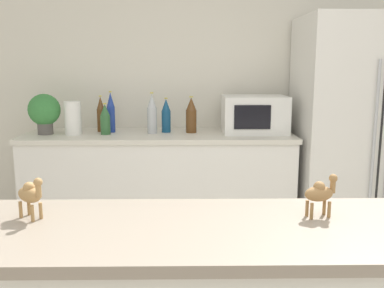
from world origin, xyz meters
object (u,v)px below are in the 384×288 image
Objects in this scene: back_bottle_2 at (105,120)px; back_bottle_4 at (166,116)px; potted_plant at (44,111)px; camel_figurine_second at (320,193)px; camel_figurine at (30,194)px; microwave at (254,114)px; back_bottle_3 at (111,113)px; refrigerator at (360,138)px; back_bottle_1 at (191,115)px; paper_towel_roll at (73,118)px; back_bottle_0 at (101,115)px; back_bottle_5 at (152,114)px.

back_bottle_4 reaches higher than back_bottle_2.
camel_figurine_second is (1.48, -1.85, -0.07)m from potted_plant.
camel_figurine is at bearing -86.86° from back_bottle_2.
potted_plant is at bearing 178.69° from back_bottle_2.
potted_plant reaches higher than microwave.
back_bottle_3 is 2.19m from camel_figurine_second.
refrigerator is 0.81m from microwave.
back_bottle_4 is (-0.19, 0.02, -0.01)m from back_bottle_1.
back_bottle_3 reaches higher than paper_towel_roll.
refrigerator is at bearing -4.05° from back_bottle_4.
potted_plant is 2.11× the size of camel_figurine.
back_bottle_0 is at bearing 175.79° from refrigerator.
microwave is at bearing 3.59° from back_bottle_2.
back_bottle_2 is (-1.12, -0.07, -0.03)m from microwave.
refrigerator is at bearing 64.42° from camel_figurine_second.
back_bottle_1 is 0.88× the size of back_bottle_3.
paper_towel_roll is 0.23m from back_bottle_0.
back_bottle_3 is at bearing -20.74° from back_bottle_0.
back_bottle_4 is 0.12m from back_bottle_5.
paper_towel_roll is at bearing 179.96° from refrigerator.
back_bottle_2 is at bearing -173.20° from back_bottle_1.
potted_plant is 0.63× the size of microwave.
camel_figurine is at bearing -87.78° from back_bottle_3.
refrigerator is 1.47m from back_bottle_4.
back_bottle_2 is 0.88× the size of back_bottle_4.
potted_plant is 1.09× the size of back_bottle_1.
camel_figurine_second is (1.01, -1.94, -0.05)m from back_bottle_3.
back_bottle_3 is at bearing 178.68° from back_bottle_4.
camel_figurine is (0.08, -1.95, -0.05)m from back_bottle_3.
back_bottle_0 is (0.39, 0.13, -0.04)m from potted_plant.
potted_plant is 1.57m from microwave.
back_bottle_5 reaches higher than back_bottle_1.
paper_towel_roll is 0.24m from back_bottle_2.
back_bottle_1 reaches higher than back_bottle_4.
refrigerator is at bearing -2.00° from back_bottle_5.
paper_towel_roll is at bearing 100.44° from camel_figurine.
back_bottle_1 is (0.70, -0.06, -0.00)m from back_bottle_0.
back_bottle_4 is at bearing 175.95° from refrigerator.
potted_plant reaches higher than back_bottle_2.
potted_plant reaches higher than back_bottle_1.
back_bottle_1 is 1.95m from camel_figurine_second.
back_bottle_2 is 0.11m from back_bottle_3.
back_bottle_3 is at bearing 117.44° from camel_figurine_second.
back_bottle_1 is at bearing 3.47° from potted_plant.
back_bottle_3 is at bearing 169.61° from back_bottle_5.
back_bottle_0 reaches higher than back_bottle_4.
back_bottle_0 is at bearing 167.37° from back_bottle_5.
refrigerator is 2.03m from camel_figurine_second.
back_bottle_5 is 2.01m from camel_figurine_second.
back_bottle_2 is (0.06, -0.14, -0.02)m from back_bottle_0.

